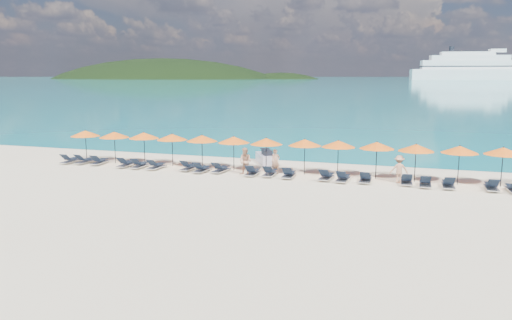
% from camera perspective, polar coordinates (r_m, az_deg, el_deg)
% --- Properties ---
extents(ground, '(1400.00, 1400.00, 0.00)m').
position_cam_1_polar(ground, '(26.98, -1.98, -3.55)').
color(ground, beige).
extents(sea, '(1600.00, 1300.00, 0.01)m').
position_cam_1_polar(sea, '(684.75, 17.49, 8.86)').
color(sea, '#1FA9B2').
rests_on(sea, ground).
extents(headland_main, '(374.00, 242.00, 126.50)m').
position_cam_1_polar(headland_main, '(645.20, -10.69, 5.73)').
color(headland_main, black).
rests_on(headland_main, ground).
extents(headland_small, '(162.00, 126.00, 85.50)m').
position_cam_1_polar(headland_small, '(607.30, 2.82, 5.93)').
color(headland_small, black).
rests_on(headland_small, ground).
extents(cruise_ship, '(143.60, 42.51, 39.49)m').
position_cam_1_polar(cruise_ship, '(548.43, 24.84, 9.36)').
color(cruise_ship, white).
rests_on(cruise_ship, ground).
extents(jetski, '(2.23, 2.92, 0.98)m').
position_cam_1_polar(jetski, '(35.09, 1.19, 0.26)').
color(jetski, '#B9B6CE').
rests_on(jetski, ground).
extents(beachgoer_a, '(0.68, 0.65, 1.57)m').
position_cam_1_polar(beachgoer_a, '(31.37, 2.25, -0.20)').
color(beachgoer_a, tan).
rests_on(beachgoer_a, ground).
extents(beachgoer_b, '(0.91, 0.63, 1.71)m').
position_cam_1_polar(beachgoer_b, '(31.05, -1.22, -0.16)').
color(beachgoer_b, tan).
rests_on(beachgoer_b, ground).
extents(beachgoer_c, '(1.13, 0.72, 1.62)m').
position_cam_1_polar(beachgoer_c, '(29.93, 16.03, -1.01)').
color(beachgoer_c, tan).
rests_on(beachgoer_c, ground).
extents(umbrella_0, '(2.10, 2.10, 2.28)m').
position_cam_1_polar(umbrella_0, '(37.87, -18.93, 2.90)').
color(umbrella_0, black).
rests_on(umbrella_0, ground).
extents(umbrella_1, '(2.10, 2.10, 2.28)m').
position_cam_1_polar(umbrella_1, '(36.41, -15.89, 2.79)').
color(umbrella_1, black).
rests_on(umbrella_1, ground).
extents(umbrella_2, '(2.10, 2.10, 2.28)m').
position_cam_1_polar(umbrella_2, '(35.48, -12.69, 2.75)').
color(umbrella_2, black).
rests_on(umbrella_2, ground).
extents(umbrella_3, '(2.10, 2.10, 2.28)m').
position_cam_1_polar(umbrella_3, '(34.27, -9.58, 2.62)').
color(umbrella_3, black).
rests_on(umbrella_3, ground).
extents(umbrella_4, '(2.10, 2.10, 2.28)m').
position_cam_1_polar(umbrella_4, '(33.28, -6.20, 2.48)').
color(umbrella_4, black).
rests_on(umbrella_4, ground).
extents(umbrella_5, '(2.10, 2.10, 2.28)m').
position_cam_1_polar(umbrella_5, '(32.38, -2.56, 2.33)').
color(umbrella_5, black).
rests_on(umbrella_5, ground).
extents(umbrella_6, '(2.10, 2.10, 2.28)m').
position_cam_1_polar(umbrella_6, '(31.62, 1.18, 2.16)').
color(umbrella_6, black).
rests_on(umbrella_6, ground).
extents(umbrella_7, '(2.10, 2.10, 2.28)m').
position_cam_1_polar(umbrella_7, '(31.18, 5.60, 2.00)').
color(umbrella_7, black).
rests_on(umbrella_7, ground).
extents(umbrella_8, '(2.10, 2.10, 2.28)m').
position_cam_1_polar(umbrella_8, '(30.86, 9.39, 1.83)').
color(umbrella_8, black).
rests_on(umbrella_8, ground).
extents(umbrella_9, '(2.10, 2.10, 2.28)m').
position_cam_1_polar(umbrella_9, '(30.64, 13.65, 1.63)').
color(umbrella_9, black).
rests_on(umbrella_9, ground).
extents(umbrella_10, '(2.10, 2.10, 2.28)m').
position_cam_1_polar(umbrella_10, '(30.29, 17.83, 1.34)').
color(umbrella_10, black).
rests_on(umbrella_10, ground).
extents(umbrella_11, '(2.10, 2.10, 2.28)m').
position_cam_1_polar(umbrella_11, '(30.42, 22.26, 1.11)').
color(umbrella_11, black).
rests_on(umbrella_11, ground).
extents(umbrella_12, '(2.10, 2.10, 2.28)m').
position_cam_1_polar(umbrella_12, '(30.81, 26.42, 0.92)').
color(umbrella_12, black).
rests_on(umbrella_12, ground).
extents(lounger_0, '(0.69, 1.72, 0.66)m').
position_cam_1_polar(lounger_0, '(37.54, -20.47, 0.00)').
color(lounger_0, silver).
rests_on(lounger_0, ground).
extents(lounger_1, '(0.74, 1.74, 0.66)m').
position_cam_1_polar(lounger_1, '(37.00, -18.99, -0.05)').
color(lounger_1, silver).
rests_on(lounger_1, ground).
extents(lounger_2, '(0.79, 1.75, 0.66)m').
position_cam_1_polar(lounger_2, '(36.35, -17.48, -0.14)').
color(lounger_2, silver).
rests_on(lounger_2, ground).
extents(lounger_3, '(0.72, 1.73, 0.66)m').
position_cam_1_polar(lounger_3, '(34.90, -14.64, -0.40)').
color(lounger_3, silver).
rests_on(lounger_3, ground).
extents(lounger_4, '(0.68, 1.72, 0.66)m').
position_cam_1_polar(lounger_4, '(34.26, -13.16, -0.52)').
color(lounger_4, silver).
rests_on(lounger_4, ground).
extents(lounger_5, '(0.68, 1.72, 0.66)m').
position_cam_1_polar(lounger_5, '(33.63, -11.35, -0.65)').
color(lounger_5, silver).
rests_on(lounger_5, ground).
extents(lounger_6, '(0.78, 1.75, 0.66)m').
position_cam_1_polar(lounger_6, '(32.85, -7.62, -0.79)').
color(lounger_6, silver).
rests_on(lounger_6, ground).
extents(lounger_7, '(0.70, 1.73, 0.66)m').
position_cam_1_polar(lounger_7, '(32.10, -6.21, -1.01)').
color(lounger_7, silver).
rests_on(lounger_7, ground).
extents(lounger_8, '(0.79, 1.75, 0.66)m').
position_cam_1_polar(lounger_8, '(31.95, -4.06, -1.03)').
color(lounger_8, silver).
rests_on(lounger_8, ground).
extents(lounger_9, '(0.69, 1.72, 0.66)m').
position_cam_1_polar(lounger_9, '(30.94, -0.41, -1.36)').
color(lounger_9, silver).
rests_on(lounger_9, ground).
extents(lounger_10, '(0.66, 1.71, 0.66)m').
position_cam_1_polar(lounger_10, '(30.75, 1.61, -1.43)').
color(lounger_10, silver).
rests_on(lounger_10, ground).
extents(lounger_11, '(0.70, 1.73, 0.66)m').
position_cam_1_polar(lounger_11, '(30.32, 3.77, -1.61)').
color(lounger_11, silver).
rests_on(lounger_11, ground).
extents(lounger_12, '(0.77, 1.75, 0.66)m').
position_cam_1_polar(lounger_12, '(29.94, 8.04, -1.84)').
color(lounger_12, silver).
rests_on(lounger_12, ground).
extents(lounger_13, '(0.70, 1.73, 0.66)m').
position_cam_1_polar(lounger_13, '(29.61, 9.91, -2.02)').
color(lounger_13, silver).
rests_on(lounger_13, ground).
extents(lounger_14, '(0.65, 1.71, 0.66)m').
position_cam_1_polar(lounger_14, '(29.65, 12.39, -2.09)').
color(lounger_14, silver).
rests_on(lounger_14, ground).
extents(lounger_15, '(0.72, 1.73, 0.66)m').
position_cam_1_polar(lounger_15, '(29.70, 16.81, -2.26)').
color(lounger_15, silver).
rests_on(lounger_15, ground).
extents(lounger_16, '(0.62, 1.70, 0.66)m').
position_cam_1_polar(lounger_16, '(29.44, 18.79, -2.47)').
color(lounger_16, silver).
rests_on(lounger_16, ground).
extents(lounger_17, '(0.67, 1.72, 0.66)m').
position_cam_1_polar(lounger_17, '(29.53, 21.12, -2.57)').
color(lounger_17, silver).
rests_on(lounger_17, ground).
extents(lounger_18, '(0.65, 1.71, 0.66)m').
position_cam_1_polar(lounger_18, '(29.88, 25.32, -2.72)').
color(lounger_18, silver).
rests_on(lounger_18, ground).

